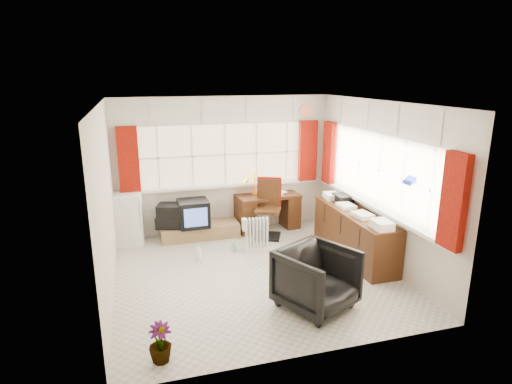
{
  "coord_description": "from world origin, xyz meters",
  "views": [
    {
      "loc": [
        -1.6,
        -5.59,
        2.87
      ],
      "look_at": [
        0.18,
        0.55,
        1.1
      ],
      "focal_mm": 30.0,
      "sensor_mm": 36.0,
      "label": 1
    }
  ],
  "objects_px": {
    "credenza": "(354,233)",
    "tv_bench": "(200,230)",
    "task_chair": "(269,206)",
    "mini_fridge": "(127,218)",
    "desk_lamp": "(255,179)",
    "crt_tv": "(193,213)",
    "radiator": "(257,238)",
    "office_chair": "(317,279)",
    "desk": "(267,210)"
  },
  "relations": [
    {
      "from": "credenza",
      "to": "tv_bench",
      "type": "height_order",
      "value": "credenza"
    },
    {
      "from": "radiator",
      "to": "credenza",
      "type": "relative_size",
      "value": 0.29
    },
    {
      "from": "desk_lamp",
      "to": "desk",
      "type": "bearing_deg",
      "value": -22.01
    },
    {
      "from": "task_chair",
      "to": "radiator",
      "type": "distance_m",
      "value": 0.83
    },
    {
      "from": "office_chair",
      "to": "mini_fridge",
      "type": "relative_size",
      "value": 0.96
    },
    {
      "from": "task_chair",
      "to": "credenza",
      "type": "height_order",
      "value": "task_chair"
    },
    {
      "from": "desk_lamp",
      "to": "office_chair",
      "type": "xyz_separation_m",
      "value": [
        -0.06,
        -3.01,
        -0.58
      ]
    },
    {
      "from": "office_chair",
      "to": "radiator",
      "type": "bearing_deg",
      "value": 69.22
    },
    {
      "from": "desk",
      "to": "radiator",
      "type": "relative_size",
      "value": 2.14
    },
    {
      "from": "credenza",
      "to": "tv_bench",
      "type": "xyz_separation_m",
      "value": [
        -2.28,
        1.52,
        -0.27
      ]
    },
    {
      "from": "office_chair",
      "to": "mini_fridge",
      "type": "xyz_separation_m",
      "value": [
        -2.28,
        2.92,
        0.06
      ]
    },
    {
      "from": "desk_lamp",
      "to": "crt_tv",
      "type": "relative_size",
      "value": 0.78
    },
    {
      "from": "desk_lamp",
      "to": "office_chair",
      "type": "distance_m",
      "value": 3.07
    },
    {
      "from": "desk",
      "to": "tv_bench",
      "type": "xyz_separation_m",
      "value": [
        -1.31,
        -0.08,
        -0.26
      ]
    },
    {
      "from": "credenza",
      "to": "crt_tv",
      "type": "height_order",
      "value": "credenza"
    },
    {
      "from": "desk_lamp",
      "to": "task_chair",
      "type": "distance_m",
      "value": 0.61
    },
    {
      "from": "task_chair",
      "to": "radiator",
      "type": "bearing_deg",
      "value": -122.78
    },
    {
      "from": "task_chair",
      "to": "mini_fridge",
      "type": "distance_m",
      "value": 2.5
    },
    {
      "from": "tv_bench",
      "to": "mini_fridge",
      "type": "xyz_separation_m",
      "value": [
        -1.25,
        0.08,
        0.33
      ]
    },
    {
      "from": "tv_bench",
      "to": "crt_tv",
      "type": "relative_size",
      "value": 2.61
    },
    {
      "from": "radiator",
      "to": "tv_bench",
      "type": "xyz_separation_m",
      "value": [
        -0.81,
        0.9,
        -0.11
      ]
    },
    {
      "from": "desk",
      "to": "credenza",
      "type": "relative_size",
      "value": 0.62
    },
    {
      "from": "task_chair",
      "to": "mini_fridge",
      "type": "height_order",
      "value": "task_chair"
    },
    {
      "from": "desk",
      "to": "crt_tv",
      "type": "height_order",
      "value": "crt_tv"
    },
    {
      "from": "office_chair",
      "to": "tv_bench",
      "type": "bearing_deg",
      "value": 82.73
    },
    {
      "from": "desk_lamp",
      "to": "crt_tv",
      "type": "bearing_deg",
      "value": -168.07
    },
    {
      "from": "task_chair",
      "to": "tv_bench",
      "type": "distance_m",
      "value": 1.33
    },
    {
      "from": "radiator",
      "to": "crt_tv",
      "type": "relative_size",
      "value": 1.08
    },
    {
      "from": "office_chair",
      "to": "crt_tv",
      "type": "distance_m",
      "value": 2.99
    },
    {
      "from": "credenza",
      "to": "tv_bench",
      "type": "relative_size",
      "value": 1.43
    },
    {
      "from": "desk_lamp",
      "to": "credenza",
      "type": "bearing_deg",
      "value": -54.87
    },
    {
      "from": "desk",
      "to": "task_chair",
      "type": "relative_size",
      "value": 1.15
    },
    {
      "from": "desk_lamp",
      "to": "mini_fridge",
      "type": "height_order",
      "value": "desk_lamp"
    },
    {
      "from": "desk",
      "to": "radiator",
      "type": "height_order",
      "value": "desk"
    },
    {
      "from": "office_chair",
      "to": "credenza",
      "type": "distance_m",
      "value": 1.82
    },
    {
      "from": "office_chair",
      "to": "credenza",
      "type": "height_order",
      "value": "credenza"
    },
    {
      "from": "radiator",
      "to": "crt_tv",
      "type": "xyz_separation_m",
      "value": [
        -0.93,
        0.82,
        0.25
      ]
    },
    {
      "from": "mini_fridge",
      "to": "tv_bench",
      "type": "bearing_deg",
      "value": -3.65
    },
    {
      "from": "credenza",
      "to": "crt_tv",
      "type": "relative_size",
      "value": 3.73
    },
    {
      "from": "desk_lamp",
      "to": "tv_bench",
      "type": "relative_size",
      "value": 0.3
    },
    {
      "from": "office_chair",
      "to": "credenza",
      "type": "xyz_separation_m",
      "value": [
        1.25,
        1.32,
        -0.0
      ]
    },
    {
      "from": "desk",
      "to": "credenza",
      "type": "distance_m",
      "value": 1.87
    },
    {
      "from": "task_chair",
      "to": "credenza",
      "type": "relative_size",
      "value": 0.54
    },
    {
      "from": "desk",
      "to": "radiator",
      "type": "distance_m",
      "value": 1.11
    },
    {
      "from": "radiator",
      "to": "mini_fridge",
      "type": "xyz_separation_m",
      "value": [
        -2.06,
        0.98,
        0.22
      ]
    },
    {
      "from": "desk_lamp",
      "to": "office_chair",
      "type": "relative_size",
      "value": 0.48
    },
    {
      "from": "radiator",
      "to": "crt_tv",
      "type": "bearing_deg",
      "value": 138.53
    },
    {
      "from": "desk_lamp",
      "to": "radiator",
      "type": "relative_size",
      "value": 0.73
    },
    {
      "from": "tv_bench",
      "to": "crt_tv",
      "type": "height_order",
      "value": "crt_tv"
    },
    {
      "from": "tv_bench",
      "to": "radiator",
      "type": "bearing_deg",
      "value": -48.02
    }
  ]
}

